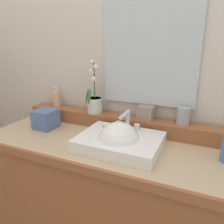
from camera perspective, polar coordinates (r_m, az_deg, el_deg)
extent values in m
cube|color=beige|center=(1.50, 5.02, 12.25)|extent=(3.17, 0.20, 2.54)
cube|color=#955432|center=(1.50, -1.23, -23.49)|extent=(1.41, 0.53, 0.84)
cube|color=tan|center=(1.26, -1.36, -8.33)|extent=(1.43, 0.55, 0.04)
cube|color=#955432|center=(1.05, -8.08, -14.28)|extent=(1.43, 0.02, 0.04)
cube|color=#955432|center=(1.41, 2.27, -2.68)|extent=(1.35, 0.11, 0.09)
cube|color=white|center=(1.18, 2.01, -7.67)|extent=(0.43, 0.33, 0.06)
sphere|color=white|center=(1.16, 1.70, -8.13)|extent=(0.23, 0.23, 0.23)
cylinder|color=silver|center=(1.25, 4.07, -2.19)|extent=(0.02, 0.02, 0.10)
cylinder|color=silver|center=(1.18, 3.19, -0.74)|extent=(0.02, 0.11, 0.02)
sphere|color=silver|center=(1.23, 4.12, 0.00)|extent=(0.03, 0.03, 0.03)
cylinder|color=silver|center=(1.27, 1.72, -3.21)|extent=(0.03, 0.03, 0.04)
cylinder|color=silver|center=(1.24, 6.42, -3.93)|extent=(0.03, 0.03, 0.04)
ellipsoid|color=silver|center=(1.28, -1.29, -3.41)|extent=(0.07, 0.04, 0.02)
cylinder|color=silver|center=(1.45, -4.44, 1.74)|extent=(0.10, 0.10, 0.10)
cylinder|color=tan|center=(1.44, -4.48, 3.42)|extent=(0.09, 0.09, 0.01)
cylinder|color=#476B38|center=(1.42, -4.59, 8.09)|extent=(0.01, 0.01, 0.23)
ellipsoid|color=#387033|center=(1.44, -6.45, 4.26)|extent=(0.04, 0.04, 0.10)
ellipsoid|color=#387033|center=(1.41, -5.91, 3.93)|extent=(0.04, 0.03, 0.09)
sphere|color=silver|center=(1.41, -4.77, 8.49)|extent=(0.03, 0.03, 0.03)
sphere|color=silver|center=(1.43, -4.76, 9.67)|extent=(0.03, 0.03, 0.03)
sphere|color=silver|center=(1.39, -5.55, 10.47)|extent=(0.02, 0.02, 0.02)
sphere|color=silver|center=(1.39, -4.22, 11.54)|extent=(0.03, 0.03, 0.03)
sphere|color=silver|center=(1.43, -5.21, 12.71)|extent=(0.03, 0.03, 0.03)
cylinder|color=#E0B28E|center=(1.65, -14.12, 3.30)|extent=(0.05, 0.05, 0.11)
cylinder|color=silver|center=(1.64, -14.28, 5.38)|extent=(0.02, 0.02, 0.02)
cylinder|color=silver|center=(1.63, -14.33, 6.03)|extent=(0.02, 0.02, 0.02)
cylinder|color=silver|center=(1.62, -14.65, 6.07)|extent=(0.01, 0.03, 0.01)
cylinder|color=#9A9AA0|center=(1.31, 17.90, -0.94)|extent=(0.07, 0.07, 0.10)
cube|color=gray|center=(1.35, 8.68, -0.10)|extent=(0.11, 0.09, 0.08)
cube|color=#516A9E|center=(1.48, -16.73, -1.77)|extent=(0.13, 0.13, 0.12)
cube|color=silver|center=(1.34, 9.58, 15.22)|extent=(0.57, 0.02, 0.63)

